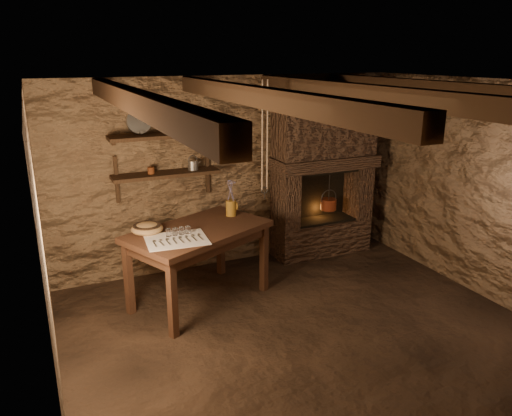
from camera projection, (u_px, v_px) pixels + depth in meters
name	position (u px, v px, depth m)	size (l,w,h in m)	color
floor	(304.00, 333.00, 4.94)	(4.50, 4.50, 0.00)	black
back_wall	(229.00, 173.00, 6.32)	(4.50, 0.04, 2.40)	brown
front_wall	(484.00, 319.00, 2.84)	(4.50, 0.04, 2.40)	brown
left_wall	(44.00, 257.00, 3.70)	(0.04, 4.00, 2.40)	brown
right_wall	(487.00, 192.00, 5.46)	(0.04, 4.00, 2.40)	brown
ceiling	(312.00, 84.00, 4.23)	(4.50, 4.00, 0.04)	black
beam_far_left	(135.00, 101.00, 3.66)	(0.14, 3.95, 0.16)	black
beam_mid_left	(259.00, 97.00, 4.06)	(0.14, 3.95, 0.16)	black
beam_mid_right	(361.00, 93.00, 4.45)	(0.14, 3.95, 0.16)	black
beam_far_right	(446.00, 90.00, 4.84)	(0.14, 3.95, 0.16)	black
shelf_lower	(166.00, 174.00, 5.82)	(1.25, 0.30, 0.04)	black
shelf_upper	(164.00, 136.00, 5.69)	(1.25, 0.30, 0.04)	black
hearth	(323.00, 166.00, 6.60)	(1.43, 0.51, 2.30)	#38251C
work_table	(199.00, 263.00, 5.44)	(1.72, 1.40, 0.86)	#331C12
linen_cloth	(177.00, 240.00, 5.00)	(0.60, 0.49, 0.01)	silver
pewter_cutlery_row	(177.00, 239.00, 4.98)	(0.51, 0.20, 0.01)	gray
drinking_glasses	(175.00, 232.00, 5.10)	(0.20, 0.06, 0.08)	white
stoneware_jug	(231.00, 201.00, 5.71)	(0.14, 0.14, 0.42)	#9D691E
wooden_bowl	(147.00, 229.00, 5.21)	(0.33, 0.33, 0.12)	#A27846
iron_stockpot	(182.00, 125.00, 5.74)	(0.24, 0.24, 0.18)	#312E2B
tin_pan	(139.00, 122.00, 5.63)	(0.28, 0.28, 0.04)	#A1A29C
small_kettle	(193.00, 165.00, 5.93)	(0.16, 0.12, 0.17)	#A1A29C
rusty_tin	(151.00, 171.00, 5.73)	(0.08, 0.08, 0.08)	#582611
red_pot	(328.00, 204.00, 6.74)	(0.25, 0.25, 0.54)	maroon
hanging_ropes	(265.00, 136.00, 5.34)	(0.08, 0.08, 1.20)	tan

